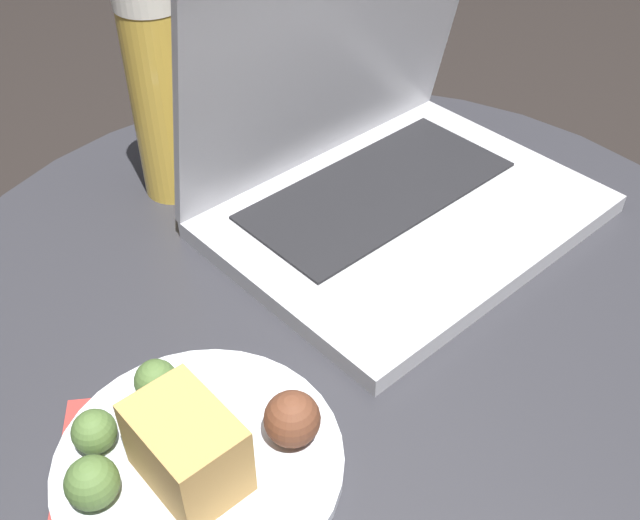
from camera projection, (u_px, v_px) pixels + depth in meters
table at (346, 381)px, 0.71m from camera, size 0.75×0.75×0.51m
napkin at (168, 451)px, 0.52m from camera, size 0.18×0.16×0.00m
laptop at (382, 160)px, 0.70m from camera, size 0.38×0.31×0.27m
beer_glass at (162, 94)px, 0.70m from camera, size 0.06×0.06×0.21m
snack_plate at (191, 450)px, 0.50m from camera, size 0.20×0.20×0.07m
fork at (217, 497)px, 0.49m from camera, size 0.03×0.19×0.00m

